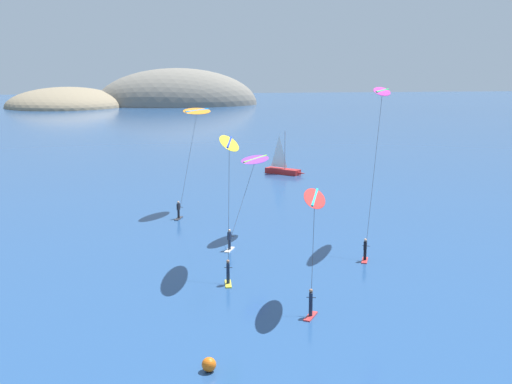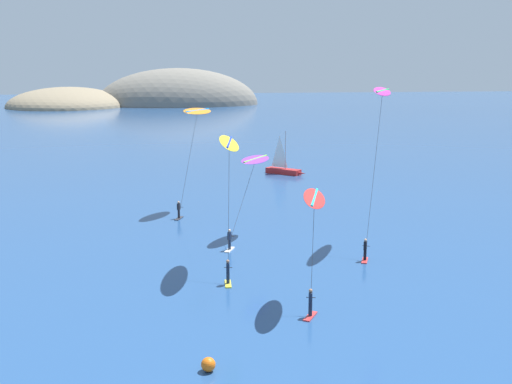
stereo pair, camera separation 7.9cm
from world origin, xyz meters
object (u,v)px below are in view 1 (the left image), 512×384
(kitesurfer_orange, at_px, (196,119))
(kitesurfer_purple, at_px, (253,166))
(marker_buoy, at_px, (209,365))
(kitesurfer_yellow, at_px, (229,151))
(sailboat_near, at_px, (285,169))
(kitesurfer_red, at_px, (314,207))
(kitesurfer_magenta, at_px, (381,104))

(kitesurfer_orange, distance_m, kitesurfer_purple, 11.65)
(kitesurfer_orange, distance_m, marker_buoy, 35.23)
(kitesurfer_yellow, distance_m, marker_buoy, 17.47)
(sailboat_near, xyz_separation_m, kitesurfer_red, (-7.50, -46.52, 5.47))
(sailboat_near, xyz_separation_m, kitesurfer_orange, (-12.83, -20.02, 8.51))
(sailboat_near, bearing_deg, kitesurfer_purple, -106.04)
(kitesurfer_purple, bearing_deg, kitesurfer_red, -85.52)
(sailboat_near, bearing_deg, marker_buoy, -104.91)
(kitesurfer_red, height_order, kitesurfer_magenta, kitesurfer_magenta)
(sailboat_near, distance_m, kitesurfer_red, 47.44)
(sailboat_near, relative_size, kitesurfer_red, 0.81)
(kitesurfer_magenta, bearing_deg, kitesurfer_orange, 133.74)
(kitesurfer_magenta, xyz_separation_m, kitesurfer_orange, (-13.58, 14.18, -2.12))
(kitesurfer_red, distance_m, kitesurfer_magenta, 15.70)
(kitesurfer_orange, distance_m, kitesurfer_yellow, 18.91)
(kitesurfer_orange, relative_size, kitesurfer_purple, 1.43)
(sailboat_near, bearing_deg, kitesurfer_red, -99.16)
(kitesurfer_red, xyz_separation_m, kitesurfer_purple, (-1.26, 16.04, -0.07))
(kitesurfer_purple, bearing_deg, sailboat_near, 73.96)
(sailboat_near, height_order, kitesurfer_magenta, kitesurfer_magenta)
(kitesurfer_purple, distance_m, kitesurfer_yellow, 9.22)
(kitesurfer_purple, bearing_deg, kitesurfer_magenta, -21.38)
(kitesurfer_orange, xyz_separation_m, marker_buoy, (-1.57, -34.07, -8.80))
(kitesurfer_yellow, bearing_deg, marker_buoy, -100.16)
(sailboat_near, bearing_deg, kitesurfer_yellow, -106.71)
(sailboat_near, relative_size, kitesurfer_yellow, 0.60)
(sailboat_near, distance_m, kitesurfer_yellow, 41.35)
(kitesurfer_yellow, height_order, marker_buoy, kitesurfer_yellow)
(kitesurfer_red, height_order, kitesurfer_yellow, kitesurfer_yellow)
(kitesurfer_red, xyz_separation_m, kitesurfer_magenta, (8.25, 12.32, 5.16))
(kitesurfer_red, bearing_deg, sailboat_near, 80.84)
(kitesurfer_red, distance_m, kitesurfer_yellow, 9.03)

